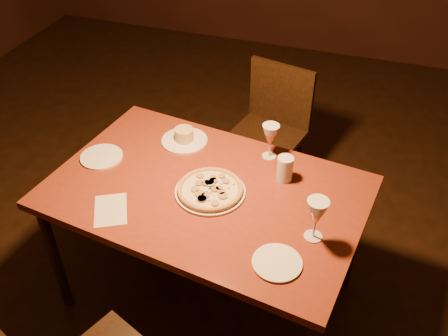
% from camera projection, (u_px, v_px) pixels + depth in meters
% --- Properties ---
extents(floor, '(7.00, 7.00, 0.00)m').
position_uv_depth(floor, '(182.00, 310.00, 2.76)').
color(floor, '#321B10').
rests_on(floor, ground).
extents(dining_table, '(1.58, 1.13, 0.79)m').
position_uv_depth(dining_table, '(206.00, 200.00, 2.41)').
color(dining_table, maroon).
rests_on(dining_table, floor).
extents(chair_far, '(0.53, 0.53, 0.91)m').
position_uv_depth(chair_far, '(270.00, 128.00, 3.26)').
color(chair_far, black).
rests_on(chair_far, floor).
extents(pizza_plate, '(0.33, 0.33, 0.04)m').
position_uv_depth(pizza_plate, '(210.00, 189.00, 2.33)').
color(pizza_plate, silver).
rests_on(pizza_plate, dining_table).
extents(ramekin_saucer, '(0.25, 0.25, 0.08)m').
position_uv_depth(ramekin_saucer, '(184.00, 138.00, 2.65)').
color(ramekin_saucer, silver).
rests_on(ramekin_saucer, dining_table).
extents(wine_glass_far, '(0.09, 0.09, 0.19)m').
position_uv_depth(wine_glass_far, '(270.00, 141.00, 2.50)').
color(wine_glass_far, '#CB7254').
rests_on(wine_glass_far, dining_table).
extents(wine_glass_right, '(0.09, 0.09, 0.20)m').
position_uv_depth(wine_glass_right, '(316.00, 219.00, 2.06)').
color(wine_glass_right, '#CB7254').
rests_on(wine_glass_right, dining_table).
extents(water_tumbler, '(0.08, 0.08, 0.13)m').
position_uv_depth(water_tumbler, '(285.00, 169.00, 2.38)').
color(water_tumbler, silver).
rests_on(water_tumbler, dining_table).
extents(side_plate_left, '(0.22, 0.22, 0.01)m').
position_uv_depth(side_plate_left, '(102.00, 157.00, 2.55)').
color(side_plate_left, silver).
rests_on(side_plate_left, dining_table).
extents(side_plate_near, '(0.20, 0.20, 0.01)m').
position_uv_depth(side_plate_near, '(277.00, 263.00, 2.00)').
color(side_plate_near, silver).
rests_on(side_plate_near, dining_table).
extents(menu_card, '(0.23, 0.25, 0.00)m').
position_uv_depth(menu_card, '(111.00, 210.00, 2.25)').
color(menu_card, beige).
rests_on(menu_card, dining_table).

